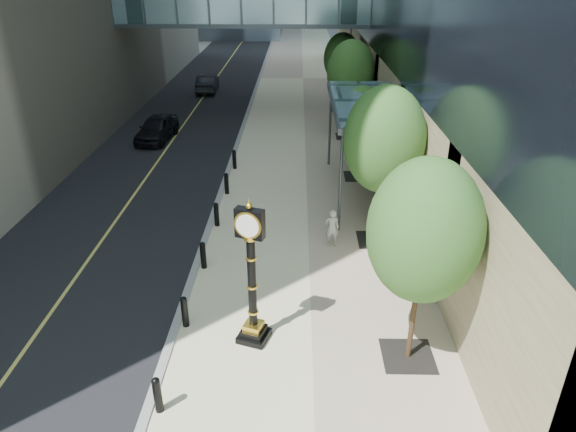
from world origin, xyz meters
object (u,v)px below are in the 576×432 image
object	(u,v)px
pedestrian	(332,228)
street_clock	(252,284)
car_far	(207,83)
car_near	(157,128)

from	to	relation	value
pedestrian	street_clock	bearing A→B (deg)	62.27
street_clock	car_far	distance (m)	31.63
street_clock	car_near	size ratio (longest dim) A/B	1.01
street_clock	car_near	world-z (taller)	street_clock
car_near	car_far	bearing A→B (deg)	91.28
street_clock	pedestrian	bearing A→B (deg)	84.09
pedestrian	car_far	size ratio (longest dim) A/B	0.35
pedestrian	car_far	distance (m)	27.05
street_clock	pedestrian	distance (m)	6.05
street_clock	pedestrian	size ratio (longest dim) A/B	2.86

